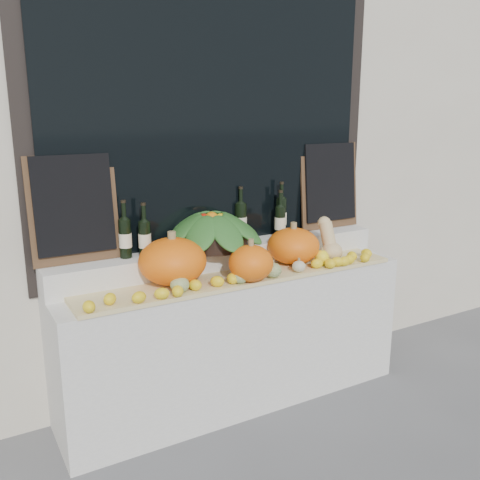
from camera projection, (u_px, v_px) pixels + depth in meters
name	position (u px, v px, depth m)	size (l,w,h in m)	color
storefront_facade	(183.00, 57.00, 3.68)	(7.00, 0.94, 4.50)	beige
display_sill	(234.00, 338.00, 3.51)	(2.30, 0.55, 0.88)	silver
rear_tier	(223.00, 256.00, 3.51)	(2.30, 0.25, 0.16)	silver
straw_bedding	(244.00, 277.00, 3.30)	(2.10, 0.32, 0.03)	tan
pumpkin_left	(173.00, 261.00, 3.11)	(0.40, 0.40, 0.27)	orange
pumpkin_right	(293.00, 246.00, 3.52)	(0.35, 0.35, 0.24)	orange
pumpkin_center	(251.00, 263.00, 3.17)	(0.27, 0.27, 0.22)	orange
butternut_squash	(329.00, 243.00, 3.59)	(0.15, 0.21, 0.29)	#DBB880
decorative_gourds	(256.00, 271.00, 3.20)	(1.13, 0.18, 0.17)	#3B671F
lemon_heap	(253.00, 275.00, 3.19)	(2.20, 0.16, 0.06)	yellow
produce_bowl	(212.00, 230.00, 3.41)	(0.71, 0.71, 0.24)	black
wine_bottle_far_left	(125.00, 238.00, 3.16)	(0.08, 0.08, 0.35)	black
wine_bottle_near_left	(145.00, 238.00, 3.20)	(0.08, 0.08, 0.33)	black
wine_bottle_tall	(241.00, 221.00, 3.60)	(0.08, 0.08, 0.36)	black
wine_bottle_near_right	(281.00, 216.00, 3.71)	(0.08, 0.08, 0.38)	black
wine_bottle_far_right	(280.00, 221.00, 3.68)	(0.08, 0.08, 0.32)	black
chalkboard_left	(74.00, 207.00, 3.02)	(0.50, 0.09, 0.62)	#4C331E
chalkboard_right	(330.00, 184.00, 3.91)	(0.50, 0.09, 0.62)	#4C331E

